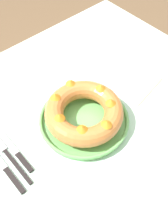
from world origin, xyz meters
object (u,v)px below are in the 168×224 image
Objects in this scene: serving_dish at (84,120)px; napkin at (137,84)px; serving_knife at (6,170)px; fork at (9,156)px; cake_knife at (18,154)px; bundt_cake at (84,112)px.

napkin is (0.28, -0.00, -0.01)m from serving_dish.
serving_knife is 0.57m from napkin.
fork is 0.55m from napkin.
cake_knife is at bearing 169.17° from serving_dish.
cake_knife is (-0.24, 0.05, -0.01)m from serving_dish.
bundt_cake is 0.31m from serving_knife.
serving_knife is (-0.30, 0.03, -0.06)m from bundt_cake.
serving_dish is 0.25m from cake_knife.
cake_knife reaches higher than fork.
bundt_cake reaches higher than napkin.
cake_knife is (0.06, 0.02, -0.00)m from serving_knife.
napkin is at bearing -0.61° from serving_dish.
fork is at bearing 167.78° from bundt_cake.
bundt_cake is (0.00, 0.00, 0.05)m from serving_dish.
serving_dish is 0.28m from napkin.
serving_dish reaches higher than cake_knife.
serving_dish is 1.18× the size of bundt_cake.
napkin is at bearing -3.27° from serving_knife.
cake_knife is at bearing -21.08° from fork.
serving_knife is (-0.03, -0.03, 0.00)m from fork.
serving_dish reaches higher than fork.
serving_knife is at bearing 177.12° from napkin.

